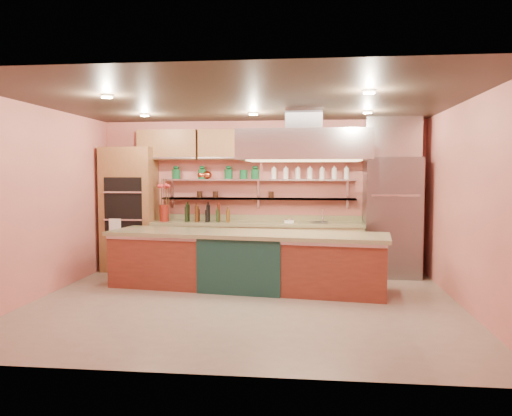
# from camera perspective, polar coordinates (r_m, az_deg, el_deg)

# --- Properties ---
(floor) EXTENTS (6.00, 5.00, 0.02)m
(floor) POSITION_cam_1_polar(r_m,az_deg,el_deg) (7.13, -1.43, -10.91)
(floor) COLOR gray
(floor) RESTS_ON ground
(ceiling) EXTENTS (6.00, 5.00, 0.02)m
(ceiling) POSITION_cam_1_polar(r_m,az_deg,el_deg) (6.96, -1.48, 12.05)
(ceiling) COLOR black
(ceiling) RESTS_ON wall_back
(wall_back) EXTENTS (6.00, 0.04, 2.80)m
(wall_back) POSITION_cam_1_polar(r_m,az_deg,el_deg) (9.38, 0.60, 1.42)
(wall_back) COLOR #CA6B5F
(wall_back) RESTS_ON floor
(wall_front) EXTENTS (6.00, 0.04, 2.80)m
(wall_front) POSITION_cam_1_polar(r_m,az_deg,el_deg) (4.45, -5.78, -1.53)
(wall_front) COLOR #CA6B5F
(wall_front) RESTS_ON floor
(wall_left) EXTENTS (0.04, 5.00, 2.80)m
(wall_left) POSITION_cam_1_polar(r_m,az_deg,el_deg) (7.89, -23.60, 0.58)
(wall_left) COLOR #CA6B5F
(wall_left) RESTS_ON floor
(wall_right) EXTENTS (0.04, 5.00, 2.80)m
(wall_right) POSITION_cam_1_polar(r_m,az_deg,el_deg) (7.15, 23.12, 0.27)
(wall_right) COLOR #CA6B5F
(wall_right) RESTS_ON floor
(oven_stack) EXTENTS (0.95, 0.64, 2.30)m
(oven_stack) POSITION_cam_1_polar(r_m,az_deg,el_deg) (9.64, -14.24, -0.13)
(oven_stack) COLOR brown
(oven_stack) RESTS_ON floor
(refrigerator) EXTENTS (0.95, 0.72, 2.10)m
(refrigerator) POSITION_cam_1_polar(r_m,az_deg,el_deg) (9.11, 15.23, -1.01)
(refrigerator) COLOR slate
(refrigerator) RESTS_ON floor
(back_counter) EXTENTS (3.84, 0.64, 0.93)m
(back_counter) POSITION_cam_1_polar(r_m,az_deg,el_deg) (9.18, 0.09, -4.51)
(back_counter) COLOR tan
(back_counter) RESTS_ON floor
(wall_shelf_lower) EXTENTS (3.60, 0.26, 0.03)m
(wall_shelf_lower) POSITION_cam_1_polar(r_m,az_deg,el_deg) (9.26, 0.21, 1.07)
(wall_shelf_lower) COLOR silver
(wall_shelf_lower) RESTS_ON wall_back
(wall_shelf_upper) EXTENTS (3.60, 0.26, 0.03)m
(wall_shelf_upper) POSITION_cam_1_polar(r_m,az_deg,el_deg) (9.25, 0.21, 3.24)
(wall_shelf_upper) COLOR silver
(wall_shelf_upper) RESTS_ON wall_back
(upper_cabinets) EXTENTS (4.60, 0.36, 0.55)m
(upper_cabinets) POSITION_cam_1_polar(r_m,az_deg,el_deg) (9.21, 0.49, 7.28)
(upper_cabinets) COLOR brown
(upper_cabinets) RESTS_ON wall_back
(range_hood) EXTENTS (2.00, 1.00, 0.45)m
(range_hood) POSITION_cam_1_polar(r_m,az_deg,el_deg) (7.73, 5.49, 7.14)
(range_hood) COLOR silver
(range_hood) RESTS_ON ceiling
(ceiling_downlights) EXTENTS (4.00, 2.80, 0.02)m
(ceiling_downlights) POSITION_cam_1_polar(r_m,az_deg,el_deg) (7.15, -1.26, 11.59)
(ceiling_downlights) COLOR #FFE5A5
(ceiling_downlights) RESTS_ON ceiling
(island) EXTENTS (4.39, 1.47, 0.90)m
(island) POSITION_cam_1_polar(r_m,az_deg,el_deg) (7.91, -1.16, -6.01)
(island) COLOR maroon
(island) RESTS_ON floor
(flower_vase) EXTENTS (0.19, 0.19, 0.31)m
(flower_vase) POSITION_cam_1_polar(r_m,az_deg,el_deg) (9.41, -10.46, -0.57)
(flower_vase) COLOR maroon
(flower_vase) RESTS_ON back_counter
(oil_bottle_cluster) EXTENTS (0.91, 0.29, 0.29)m
(oil_bottle_cluster) POSITION_cam_1_polar(r_m,az_deg,el_deg) (9.20, -5.55, -0.69)
(oil_bottle_cluster) COLOR black
(oil_bottle_cluster) RESTS_ON back_counter
(kitchen_scale) EXTENTS (0.20, 0.17, 0.09)m
(kitchen_scale) POSITION_cam_1_polar(r_m,az_deg,el_deg) (9.03, 3.81, -1.39)
(kitchen_scale) COLOR silver
(kitchen_scale) RESTS_ON back_counter
(bar_faucet) EXTENTS (0.04, 0.04, 0.24)m
(bar_faucet) POSITION_cam_1_polar(r_m,az_deg,el_deg) (9.11, 7.63, -0.89)
(bar_faucet) COLOR white
(bar_faucet) RESTS_ON back_counter
(copper_kettle) EXTENTS (0.23, 0.23, 0.15)m
(copper_kettle) POSITION_cam_1_polar(r_m,az_deg,el_deg) (9.40, -5.64, 3.78)
(copper_kettle) COLOR #B34629
(copper_kettle) RESTS_ON wall_shelf_upper
(green_canister) EXTENTS (0.17, 0.17, 0.17)m
(green_canister) POSITION_cam_1_polar(r_m,az_deg,el_deg) (9.28, -1.43, 3.85)
(green_canister) COLOR #0F4722
(green_canister) RESTS_ON wall_shelf_upper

